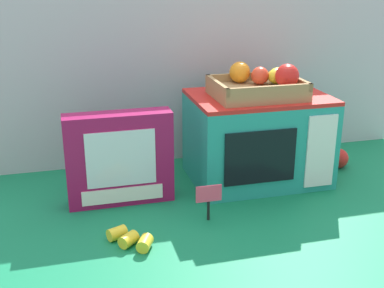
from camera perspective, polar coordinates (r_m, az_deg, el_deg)
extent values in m
plane|color=#147A4C|center=(1.52, 1.58, -5.10)|extent=(1.70, 1.70, 0.00)
cube|color=#B7BABF|center=(1.69, -1.04, 7.55)|extent=(1.61, 0.03, 0.57)
cube|color=teal|center=(1.56, 7.46, 0.53)|extent=(0.41, 0.29, 0.26)
cube|color=red|center=(1.52, 7.69, 5.37)|extent=(0.41, 0.29, 0.01)
cube|color=black|center=(1.42, 7.84, -1.53)|extent=(0.21, 0.01, 0.16)
cube|color=white|center=(1.50, 14.52, -0.83)|extent=(0.09, 0.01, 0.22)
cube|color=#A37F51|center=(1.49, 7.42, 5.93)|extent=(0.26, 0.20, 0.03)
cube|color=#A37F51|center=(1.40, 8.90, 6.10)|extent=(0.26, 0.01, 0.02)
cube|color=#A37F51|center=(1.57, 6.19, 7.68)|extent=(0.26, 0.01, 0.02)
cube|color=#A37F51|center=(1.45, 2.90, 6.71)|extent=(0.01, 0.20, 0.02)
cube|color=#A37F51|center=(1.54, 11.77, 7.11)|extent=(0.01, 0.20, 0.02)
ellipsoid|color=yellow|center=(1.54, 9.78, 7.73)|extent=(0.09, 0.08, 0.05)
sphere|color=red|center=(1.49, 10.83, 7.67)|extent=(0.07, 0.07, 0.07)
sphere|color=orange|center=(1.54, 5.49, 8.18)|extent=(0.06, 0.06, 0.06)
sphere|color=#E04228|center=(1.52, 7.79, 7.76)|extent=(0.05, 0.05, 0.05)
cube|color=#99144C|center=(1.41, -8.30, -1.65)|extent=(0.30, 0.07, 0.26)
cube|color=silver|center=(1.37, -8.13, -1.69)|extent=(0.19, 0.00, 0.16)
cube|color=white|center=(1.41, -7.92, -5.79)|extent=(0.23, 0.00, 0.04)
cylinder|color=black|center=(1.33, 1.89, -7.60)|extent=(0.01, 0.01, 0.06)
cube|color=#F44C6B|center=(1.31, 1.93, -5.69)|extent=(0.07, 0.00, 0.05)
cylinder|color=yellow|center=(1.26, -8.57, -10.06)|extent=(0.05, 0.05, 0.03)
cylinder|color=yellow|center=(1.23, -7.26, -10.80)|extent=(0.05, 0.05, 0.03)
cylinder|color=yellow|center=(1.21, -5.42, -11.24)|extent=(0.05, 0.05, 0.03)
sphere|color=red|center=(1.74, 16.42, -1.57)|extent=(0.07, 0.07, 0.07)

